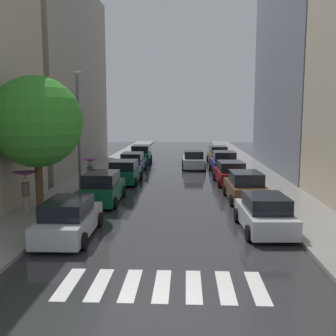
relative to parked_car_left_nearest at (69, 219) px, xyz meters
The scene contains 21 objects.
ground_plane 18.85m from the parked_car_left_nearest, 77.88° to the left, with size 28.00×72.00×0.04m, color #2B2B2D.
sidewalk_left 18.60m from the parked_car_left_nearest, 97.87° to the left, with size 3.00×72.00×0.15m, color gray.
sidewalk_right 21.19m from the parked_car_left_nearest, 60.42° to the left, with size 3.00×72.00×0.15m, color gray.
crosswalk_stripes 5.85m from the parked_car_left_nearest, 47.05° to the right, with size 5.85×2.20×0.01m.
building_left_mid 21.50m from the parked_car_left_nearest, 110.40° to the left, with size 6.00×17.76×16.09m, color #9E9384.
building_right_mid 26.08m from the parked_car_left_nearest, 52.55° to the left, with size 6.00×17.65×18.88m, color slate.
parked_car_left_nearest is the anchor object (origin of this frame).
parked_car_left_second 6.21m from the parked_car_left_nearest, 90.05° to the left, with size 2.14×4.56×1.72m.
parked_car_left_third 12.45m from the parked_car_left_nearest, 88.86° to the left, with size 2.22×4.16×1.64m.
parked_car_left_fourth 18.52m from the parked_car_left_nearest, 89.95° to the left, with size 2.09×4.78×1.59m.
parked_car_left_fifth 24.26m from the parked_car_left_nearest, 89.87° to the left, with size 2.23×4.73×1.79m.
parked_car_right_nearest 8.00m from the parked_car_left_nearest, ahead, with size 2.18×4.17×1.57m.
parked_car_right_second 10.63m from the parked_car_left_nearest, 41.57° to the left, with size 2.19×4.31×1.67m.
parked_car_right_third 14.63m from the parked_car_left_nearest, 58.11° to the left, with size 2.24×4.36×1.61m.
parked_car_right_fourth 19.29m from the parked_car_left_nearest, 66.26° to the left, with size 2.25×4.24×1.82m.
parked_car_right_fifth 25.31m from the parked_car_left_nearest, 72.06° to the left, with size 2.11×4.32×1.75m.
car_midroad 21.05m from the parked_car_left_nearest, 75.45° to the left, with size 2.13×4.59×1.63m.
pedestrian_foreground 4.51m from the parked_car_left_nearest, 133.60° to the left, with size 1.16×1.16×2.00m.
pedestrian_far_side 9.67m from the parked_car_left_nearest, 98.81° to the left, with size 1.07×1.07×1.93m.
street_tree_left 5.65m from the parked_car_left_nearest, 125.60° to the left, with size 4.33×4.33×6.53m.
lamp_post_left 8.50m from the parked_car_left_nearest, 101.91° to the left, with size 0.60×0.28×7.17m.
Camera 1 is at (0.66, -9.25, 4.86)m, focal length 41.83 mm.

